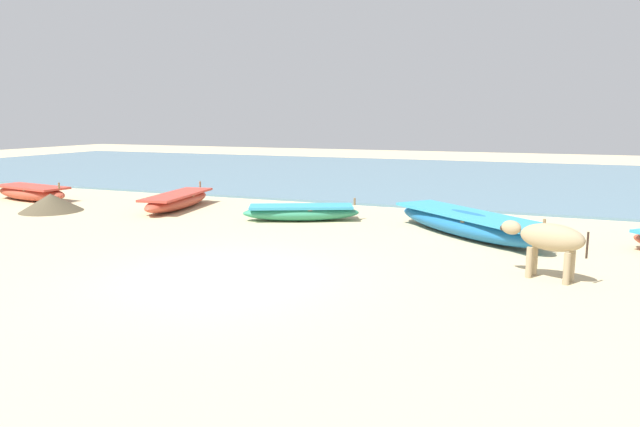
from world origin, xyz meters
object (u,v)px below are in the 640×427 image
Objects in this scene: fishing_boat_2 at (177,200)px; fishing_boat_4 at (468,223)px; fishing_boat_5 at (31,192)px; fishing_boat_6 at (301,212)px; cow_adult_dun at (549,239)px.

fishing_boat_2 is 0.83× the size of fishing_boat_4.
fishing_boat_6 is at bearing 8.09° from fishing_boat_5.
cow_adult_dun is at bearing -54.48° from fishing_boat_6.
fishing_boat_5 is at bearing 155.11° from fishing_boat_6.
fishing_boat_6 is at bearing -104.08° from fishing_boat_2.
fishing_boat_4 is 2.97× the size of cow_adult_dun.
fishing_boat_4 is at bearing 6.49° from fishing_boat_5.
fishing_boat_4 is 3.72m from cow_adult_dun.
fishing_boat_6 is 7.38m from cow_adult_dun.
fishing_boat_2 is at bearing 12.01° from fishing_boat_5.
fishing_boat_4 is 1.35× the size of fishing_boat_6.
fishing_boat_6 is (4.45, -0.43, -0.03)m from fishing_boat_2.
fishing_boat_4 is (9.04, -0.88, 0.05)m from fishing_boat_2.
cow_adult_dun reaches higher than fishing_boat_6.
fishing_boat_5 is 2.31× the size of cow_adult_dun.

